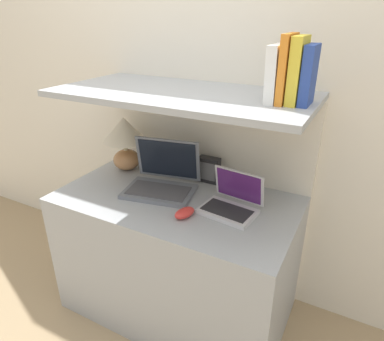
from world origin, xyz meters
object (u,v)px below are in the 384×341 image
at_px(router_box, 209,170).
at_px(book_yellow, 298,71).
at_px(book_blue, 309,75).
at_px(table_lamp, 125,137).
at_px(laptop_small, 231,203).
at_px(book_white, 276,74).
at_px(book_orange, 287,69).
at_px(laptop_large, 162,180).
at_px(computer_mouse, 185,213).

relative_size(router_box, book_yellow, 0.57).
relative_size(book_blue, book_yellow, 0.89).
bearing_deg(table_lamp, laptop_small, -12.01).
bearing_deg(book_white, book_orange, 0.00).
xyz_separation_m(book_yellow, book_orange, (-0.04, 0.00, 0.00)).
distance_m(laptop_large, computer_mouse, 0.29).
bearing_deg(book_yellow, router_box, 158.11).
xyz_separation_m(laptop_large, laptop_small, (0.39, -0.03, -0.01)).
distance_m(book_blue, book_orange, 0.09).
height_order(computer_mouse, book_blue, book_blue).
bearing_deg(computer_mouse, book_blue, 25.47).
xyz_separation_m(laptop_large, book_blue, (0.65, 0.02, 0.57)).
bearing_deg(table_lamp, book_blue, -5.87).
bearing_deg(book_orange, computer_mouse, -149.27).
distance_m(book_yellow, book_white, 0.08).
relative_size(computer_mouse, book_orange, 0.48).
bearing_deg(computer_mouse, book_orange, 30.73).
bearing_deg(book_white, router_box, 153.83).
relative_size(router_box, book_orange, 0.55).
distance_m(router_box, book_orange, 0.72).
xyz_separation_m(computer_mouse, book_white, (0.30, 0.20, 0.60)).
height_order(table_lamp, router_box, table_lamp).
distance_m(table_lamp, router_box, 0.52).
bearing_deg(laptop_small, router_box, 134.29).
bearing_deg(router_box, computer_mouse, -81.37).
height_order(computer_mouse, book_white, book_white).
bearing_deg(book_yellow, laptop_large, -177.87).
height_order(router_box, book_yellow, book_yellow).
relative_size(computer_mouse, book_white, 0.56).
distance_m(computer_mouse, book_white, 0.70).
height_order(router_box, book_orange, book_orange).
relative_size(laptop_small, book_yellow, 1.10).
relative_size(laptop_small, book_orange, 1.07).
bearing_deg(book_blue, table_lamp, 174.13).
distance_m(book_yellow, book_orange, 0.04).
xyz_separation_m(table_lamp, laptop_large, (0.32, -0.12, -0.14)).
distance_m(table_lamp, book_white, 0.96).
xyz_separation_m(book_blue, book_white, (-0.12, 0.00, -0.00)).
bearing_deg(laptop_small, book_blue, 11.52).
relative_size(laptop_large, book_white, 1.84).
xyz_separation_m(table_lamp, computer_mouse, (0.55, -0.30, -0.18)).
bearing_deg(book_white, book_yellow, -0.00).
bearing_deg(laptop_large, book_white, 2.45).
height_order(laptop_small, book_blue, book_blue).
relative_size(book_yellow, book_white, 1.15).
distance_m(table_lamp, book_blue, 1.07).
distance_m(laptop_large, book_white, 0.78).
bearing_deg(laptop_small, laptop_large, 175.68).
bearing_deg(book_yellow, book_white, 180.00).
bearing_deg(book_blue, laptop_small, -168.48).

